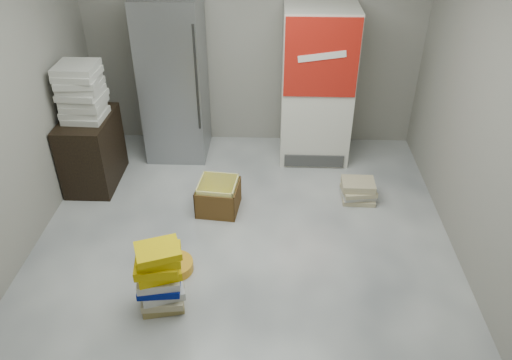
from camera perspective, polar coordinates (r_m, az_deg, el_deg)
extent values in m
plane|color=silver|center=(4.56, -1.72, -10.33)|extent=(5.00, 5.00, 0.00)
cube|color=gray|center=(6.05, -0.34, 16.60)|extent=(4.00, 0.04, 2.80)
cube|color=gray|center=(4.11, 27.05, 4.25)|extent=(0.04, 5.00, 2.80)
cube|color=#93969B|center=(5.96, -9.34, 11.30)|extent=(0.70, 0.70, 1.90)
cylinder|color=#333333|center=(5.52, -6.83, 11.36)|extent=(0.02, 0.02, 1.19)
cube|color=silver|center=(5.89, 6.95, 10.68)|extent=(0.80, 0.70, 1.80)
cube|color=red|center=(5.39, 7.52, 13.60)|extent=(0.78, 0.02, 0.85)
cube|color=white|center=(5.37, 7.55, 13.82)|extent=(0.50, 0.01, 0.14)
cube|color=#3F3F3F|center=(5.93, 6.64, 2.18)|extent=(0.70, 0.02, 0.15)
cube|color=black|center=(5.79, -18.22, 3.22)|extent=(0.50, 0.80, 0.80)
cube|color=beige|center=(5.58, -18.86, 7.00)|extent=(0.42, 0.42, 0.06)
cube|color=beige|center=(5.58, -19.13, 7.66)|extent=(0.41, 0.41, 0.06)
cube|color=beige|center=(5.54, -19.03, 8.25)|extent=(0.41, 0.41, 0.06)
cube|color=beige|center=(5.52, -19.09, 8.90)|extent=(0.43, 0.43, 0.06)
cube|color=beige|center=(5.48, -19.40, 9.43)|extent=(0.43, 0.43, 0.06)
cube|color=beige|center=(5.48, -19.43, 10.14)|extent=(0.41, 0.41, 0.06)
cube|color=beige|center=(5.43, -19.65, 10.67)|extent=(0.43, 0.43, 0.06)
cube|color=beige|center=(5.42, -19.74, 11.32)|extent=(0.42, 0.42, 0.06)
cube|color=beige|center=(5.41, -19.89, 12.03)|extent=(0.40, 0.40, 0.06)
cube|color=#97854C|center=(4.32, -10.54, -13.53)|extent=(0.38, 0.33, 0.07)
cube|color=tan|center=(4.26, -10.56, -13.06)|extent=(0.36, 0.30, 0.07)
cube|color=beige|center=(4.23, -10.62, -12.24)|extent=(0.40, 0.36, 0.07)
cube|color=navy|center=(4.17, -10.99, -11.74)|extent=(0.36, 0.30, 0.06)
cube|color=beige|center=(4.13, -11.06, -11.03)|extent=(0.38, 0.32, 0.07)
cube|color=#DAB709|center=(4.09, -11.08, -10.13)|extent=(0.40, 0.36, 0.08)
cube|color=#DAB709|center=(4.03, -11.29, -9.55)|extent=(0.37, 0.31, 0.08)
cube|color=#DAB709|center=(3.99, -11.02, -8.49)|extent=(0.37, 0.32, 0.08)
cube|color=#DAB709|center=(3.92, -11.18, -7.96)|extent=(0.41, 0.36, 0.06)
cube|color=tan|center=(5.50, 11.59, -2.02)|extent=(0.35, 0.28, 0.05)
cube|color=beige|center=(5.48, 11.57, -1.45)|extent=(0.37, 0.31, 0.06)
cube|color=tan|center=(5.43, 11.64, -1.16)|extent=(0.38, 0.32, 0.05)
cube|color=tan|center=(5.41, 11.60, -0.49)|extent=(0.35, 0.27, 0.08)
cube|color=yellow|center=(5.29, -4.27, -3.23)|extent=(0.43, 0.43, 0.01)
cube|color=brown|center=(5.37, -3.89, -0.74)|extent=(0.41, 0.06, 0.30)
cube|color=brown|center=(5.05, -4.80, -3.29)|extent=(0.41, 0.06, 0.30)
cube|color=brown|center=(5.25, -6.49, -1.78)|extent=(0.06, 0.41, 0.30)
cube|color=brown|center=(5.17, -2.14, -2.17)|extent=(0.06, 0.41, 0.30)
cube|color=yellow|center=(5.34, -3.93, -0.66)|extent=(0.38, 0.05, 0.34)
cube|color=yellow|center=(5.05, -4.77, -2.99)|extent=(0.38, 0.05, 0.34)
cube|color=yellow|center=(5.23, -6.31, -1.62)|extent=(0.05, 0.38, 0.34)
cube|color=yellow|center=(5.16, -2.34, -1.97)|extent=(0.05, 0.38, 0.34)
cylinder|color=orange|center=(4.60, -9.29, -9.66)|extent=(0.43, 0.43, 0.09)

